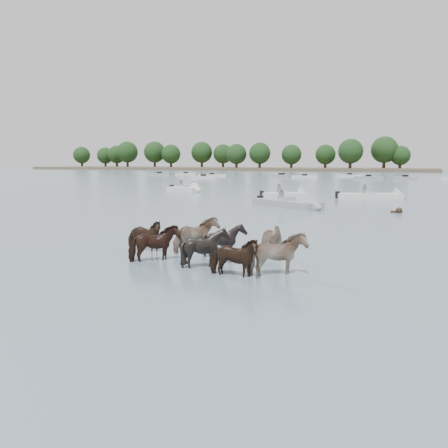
% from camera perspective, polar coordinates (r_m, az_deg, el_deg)
% --- Properties ---
extents(ground, '(400.00, 400.00, 0.00)m').
position_cam_1_polar(ground, '(14.40, -4.00, -5.16)').
color(ground, slate).
rests_on(ground, ground).
extents(shoreline, '(160.00, 30.00, 1.00)m').
position_cam_1_polar(shoreline, '(179.56, -1.13, 6.93)').
color(shoreline, '#4C4233').
rests_on(shoreline, ground).
extents(pony_herd, '(7.16, 4.40, 1.42)m').
position_cam_1_polar(pony_herd, '(14.81, -1.62, -2.72)').
color(pony_herd, black).
rests_on(pony_herd, ground).
extents(swimming_pony, '(0.72, 0.44, 0.44)m').
position_cam_1_polar(swimming_pony, '(31.05, 20.91, 1.51)').
color(swimming_pony, black).
rests_on(swimming_pony, ground).
extents(motorboat_a, '(4.58, 3.47, 1.92)m').
position_cam_1_polar(motorboat_a, '(41.37, 8.35, 3.57)').
color(motorboat_a, silver).
rests_on(motorboat_a, ground).
extents(motorboat_b, '(6.21, 4.50, 1.92)m').
position_cam_1_polar(motorboat_b, '(32.45, 8.79, 2.40)').
color(motorboat_b, gray).
rests_on(motorboat_b, ground).
extents(motorboat_c, '(6.09, 3.57, 1.92)m').
position_cam_1_polar(motorboat_c, '(42.02, 18.69, 3.29)').
color(motorboat_c, silver).
rests_on(motorboat_c, ground).
extents(motorboat_f, '(4.75, 2.81, 1.92)m').
position_cam_1_polar(motorboat_f, '(49.57, -4.40, 4.31)').
color(motorboat_f, silver).
rests_on(motorboat_f, ground).
extents(distant_flotilla, '(104.98, 25.81, 0.93)m').
position_cam_1_polar(distant_flotilla, '(87.79, 18.96, 5.44)').
color(distant_flotilla, gray).
rests_on(distant_flotilla, ground).
extents(treeline, '(144.74, 22.19, 11.71)m').
position_cam_1_polar(treeline, '(181.08, -1.57, 8.82)').
color(treeline, '#382619').
rests_on(treeline, ground).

